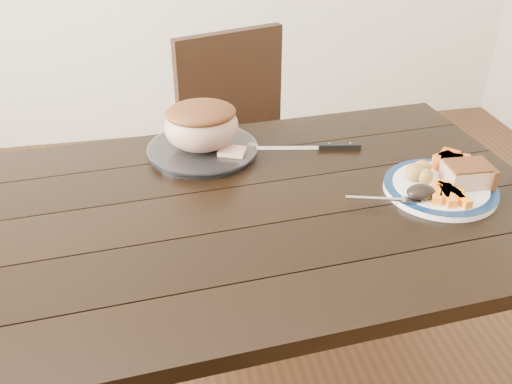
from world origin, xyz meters
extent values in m
cube|color=black|center=(0.00, 0.00, 0.73)|extent=(1.66, 1.02, 0.04)
cube|color=black|center=(0.69, 0.42, 0.35)|extent=(0.07, 0.07, 0.71)
cube|color=black|center=(0.21, 0.65, 0.45)|extent=(0.53, 0.53, 0.04)
cube|color=black|center=(0.15, 0.84, 0.70)|extent=(0.41, 0.17, 0.46)
cube|color=black|center=(0.33, 0.88, 0.21)|extent=(0.04, 0.04, 0.43)
cube|color=black|center=(0.44, 0.53, 0.21)|extent=(0.04, 0.04, 0.43)
cube|color=black|center=(-0.01, 0.77, 0.21)|extent=(0.04, 0.04, 0.43)
cube|color=black|center=(0.10, 0.42, 0.21)|extent=(0.04, 0.04, 0.43)
cylinder|color=white|center=(0.55, -0.03, 0.76)|extent=(0.28, 0.28, 0.02)
torus|color=#0D2345|center=(0.55, -0.03, 0.77)|extent=(0.28, 0.28, 0.02)
cylinder|color=white|center=(-0.01, 0.29, 0.76)|extent=(0.30, 0.30, 0.02)
cube|color=tan|center=(0.61, -0.03, 0.79)|extent=(0.11, 0.09, 0.05)
ellipsoid|color=gold|center=(0.52, 0.03, 0.79)|extent=(0.05, 0.04, 0.04)
ellipsoid|color=gold|center=(0.51, -0.01, 0.79)|extent=(0.04, 0.04, 0.04)
ellipsoid|color=gold|center=(0.49, 0.01, 0.79)|extent=(0.05, 0.05, 0.04)
cube|color=orange|center=(0.54, -0.07, 0.78)|extent=(0.05, 0.07, 0.02)
cube|color=orange|center=(0.55, -0.07, 0.78)|extent=(0.05, 0.07, 0.02)
cube|color=orange|center=(0.53, -0.10, 0.78)|extent=(0.03, 0.07, 0.02)
cube|color=orange|center=(0.55, -0.11, 0.78)|extent=(0.03, 0.07, 0.02)
cube|color=orange|center=(0.53, -0.08, 0.78)|extent=(0.06, 0.07, 0.02)
cube|color=orange|center=(0.55, -0.09, 0.78)|extent=(0.02, 0.07, 0.02)
cube|color=orange|center=(0.51, -0.08, 0.78)|extent=(0.05, 0.07, 0.02)
cube|color=#EF5B1A|center=(0.59, 0.05, 0.79)|extent=(0.07, 0.06, 0.04)
cube|color=#EF5B1A|center=(0.61, 0.04, 0.79)|extent=(0.07, 0.07, 0.04)
cube|color=#EF5B1A|center=(0.63, 0.03, 0.79)|extent=(0.07, 0.06, 0.04)
cube|color=#EF5B1A|center=(0.61, 0.06, 0.79)|extent=(0.07, 0.07, 0.04)
ellipsoid|color=black|center=(0.47, -0.07, 0.79)|extent=(0.07, 0.05, 0.03)
cube|color=silver|center=(0.36, -0.06, 0.77)|extent=(0.14, 0.05, 0.00)
cube|color=silver|center=(0.44, -0.08, 0.77)|extent=(0.05, 0.04, 0.00)
ellipsoid|color=tan|center=(-0.01, 0.29, 0.83)|extent=(0.20, 0.18, 0.13)
cube|color=tan|center=(0.06, 0.24, 0.78)|extent=(0.09, 0.08, 0.02)
cube|color=silver|center=(0.22, 0.27, 0.75)|extent=(0.20, 0.06, 0.00)
cube|color=black|center=(0.38, 0.25, 0.76)|extent=(0.12, 0.04, 0.01)
camera|label=1|loc=(-0.14, -1.13, 1.50)|focal=40.00mm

